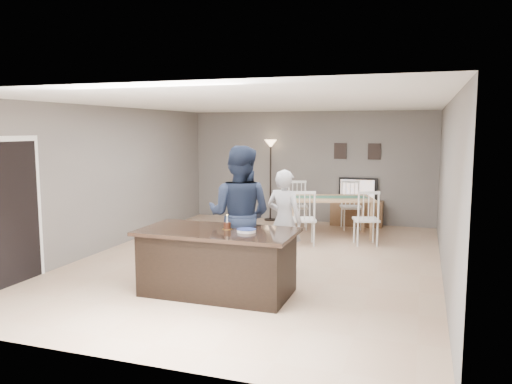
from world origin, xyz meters
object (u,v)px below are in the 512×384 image
(man, at_px, (239,215))
(dining_table, at_px, (329,204))
(plate_stack, at_px, (246,231))
(kitchen_island, at_px, (218,261))
(tv_console, at_px, (357,213))
(floor_lamp, at_px, (271,158))
(birthday_cake, at_px, (227,226))
(woman, at_px, (284,221))
(television, at_px, (358,189))

(man, relative_size, dining_table, 0.83)
(man, relative_size, plate_stack, 7.77)
(kitchen_island, xyz_separation_m, tv_console, (1.20, 5.57, -0.15))
(dining_table, distance_m, floor_lamp, 2.38)
(kitchen_island, height_order, plate_stack, plate_stack)
(tv_console, relative_size, dining_table, 0.49)
(tv_console, distance_m, birthday_cake, 5.63)
(man, distance_m, floor_lamp, 5.18)
(tv_console, bearing_deg, plate_stack, -97.88)
(dining_table, bearing_deg, plate_stack, -113.12)
(woman, height_order, birthday_cake, woman)
(dining_table, bearing_deg, floor_lamp, 123.09)
(plate_stack, bearing_deg, woman, 83.51)
(kitchen_island, xyz_separation_m, floor_lamp, (-0.94, 5.59, 1.11))
(woman, bearing_deg, dining_table, -81.93)
(plate_stack, xyz_separation_m, floor_lamp, (-1.37, 5.60, 0.64))
(kitchen_island, distance_m, tv_console, 5.70)
(tv_console, bearing_deg, kitchen_island, -102.16)
(man, bearing_deg, tv_console, -102.64)
(man, bearing_deg, floor_lamp, -78.63)
(plate_stack, bearing_deg, dining_table, 85.05)
(tv_console, distance_m, floor_lamp, 2.48)
(birthday_cake, distance_m, plate_stack, 0.33)
(woman, relative_size, dining_table, 0.67)
(tv_console, xyz_separation_m, birthday_cake, (-1.09, -5.48, 0.65))
(floor_lamp, bearing_deg, plate_stack, -76.28)
(television, bearing_deg, plate_stack, 82.22)
(woman, xyz_separation_m, dining_table, (0.21, 2.85, -0.13))
(floor_lamp, bearing_deg, woman, -70.25)
(kitchen_island, bearing_deg, plate_stack, -1.29)
(kitchen_island, relative_size, plate_stack, 8.19)
(television, distance_m, floor_lamp, 2.25)
(man, xyz_separation_m, birthday_cake, (-0.01, -0.46, -0.07))
(kitchen_island, xyz_separation_m, woman, (0.58, 1.35, 0.37))
(dining_table, relative_size, floor_lamp, 1.21)
(man, height_order, plate_stack, man)
(birthday_cake, height_order, plate_stack, birthday_cake)
(television, bearing_deg, floor_lamp, 1.34)
(television, bearing_deg, man, 78.02)
(tv_console, relative_size, birthday_cake, 5.77)
(plate_stack, bearing_deg, tv_console, 82.12)
(woman, xyz_separation_m, floor_lamp, (-1.52, 4.24, 0.74))
(kitchen_island, height_order, dining_table, dining_table)
(plate_stack, height_order, dining_table, dining_table)
(tv_console, bearing_deg, dining_table, -106.56)
(birthday_cake, xyz_separation_m, dining_table, (0.68, 4.11, -0.25))
(tv_console, height_order, dining_table, dining_table)
(television, distance_m, birthday_cake, 5.66)
(kitchen_island, xyz_separation_m, dining_table, (0.79, 4.20, 0.24))
(tv_console, bearing_deg, floor_lamp, 179.46)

